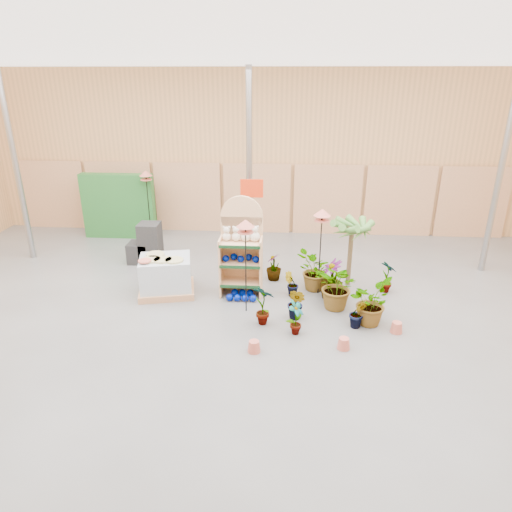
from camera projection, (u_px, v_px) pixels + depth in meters
The scene contains 24 objects.
room at pixel (236, 204), 7.95m from camera, with size 15.20×12.10×4.70m.
display_shelf at pixel (242, 250), 9.40m from camera, with size 0.86×0.54×2.06m.
teddy_bears at pixel (242, 235), 9.17m from camera, with size 0.76×0.20×0.33m.
gazing_balls_shelf at pixel (241, 258), 9.33m from camera, with size 0.76×0.26×0.14m.
gazing_balls_floor at pixel (242, 296), 9.37m from camera, with size 0.63×0.39×0.15m.
pallet_stack at pixel (166, 276), 9.52m from camera, with size 1.30×1.16×0.83m.
charcoal_planters at pixel (147, 246), 11.09m from camera, with size 0.80×0.50×1.00m.
trellis_stock at pixel (119, 206), 12.67m from camera, with size 2.00×0.30×1.80m, color #216025.
offer_sign at pixel (252, 207), 10.10m from camera, with size 0.50×0.08×2.20m.
bird_table_front at pixel (245, 227), 8.29m from camera, with size 0.34×0.34×1.87m.
bird_table_right at pixel (322, 215), 9.02m from camera, with size 0.34×0.34×1.85m.
bird_table_back at pixel (146, 176), 11.91m from camera, with size 0.34×0.34×1.98m.
palm at pixel (352, 226), 9.55m from camera, with size 0.70×0.70×1.59m.
potted_plant_0 at pixel (264, 305), 8.32m from camera, with size 0.42×0.28×0.80m, color #4D8336.
potted_plant_1 at pixel (296, 304), 8.52m from camera, with size 0.36×0.29×0.65m, color #4D8336.
potted_plant_2 at pixel (338, 287), 8.85m from camera, with size 0.86×0.74×0.95m, color #4D8336.
potted_plant_3 at pixel (332, 279), 9.29m from camera, with size 0.47×0.47×0.85m, color #4D8336.
potted_plant_4 at pixel (387, 276), 9.57m from camera, with size 0.38×0.26×0.73m, color #4D8336.
potted_plant_5 at pixel (291, 284), 9.43m from camera, with size 0.30×0.24×0.54m, color #4D8336.
potted_plant_6 at pixel (315, 271), 9.62m from camera, with size 0.80×0.69×0.89m, color #4D8336.
potted_plant_8 at pixel (296, 318), 8.02m from camera, with size 0.34×0.23×0.65m, color #4D8336.
potted_plant_9 at pixel (358, 313), 8.25m from camera, with size 0.32×0.26×0.58m, color #4D8336.
potted_plant_10 at pixel (370, 302), 8.34m from camera, with size 0.79×0.69×0.88m, color #4D8336.
potted_plant_11 at pixel (274, 267), 10.18m from camera, with size 0.35×0.35×0.62m, color #4D8336.
Camera 1 is at (0.91, -6.77, 4.32)m, focal length 32.00 mm.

